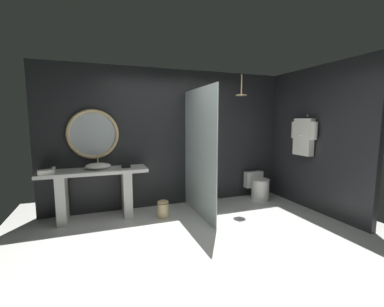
# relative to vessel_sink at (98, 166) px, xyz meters

# --- Properties ---
(ground_plane) EXTENTS (5.76, 5.76, 0.00)m
(ground_plane) POSITION_rel_vessel_sink_xyz_m (1.39, -1.57, -0.89)
(ground_plane) COLOR silver
(back_wall_panel) EXTENTS (4.80, 0.10, 2.60)m
(back_wall_panel) POSITION_rel_vessel_sink_xyz_m (1.39, 0.33, 0.41)
(back_wall_panel) COLOR #232326
(back_wall_panel) RESTS_ON ground_plane
(side_wall_right) EXTENTS (0.10, 2.47, 2.60)m
(side_wall_right) POSITION_rel_vessel_sink_xyz_m (3.74, -0.81, 0.41)
(side_wall_right) COLOR #232326
(side_wall_right) RESTS_ON ground_plane
(vanity_counter) EXTENTS (1.69, 0.54, 0.84)m
(vanity_counter) POSITION_rel_vessel_sink_xyz_m (-0.06, -0.01, -0.36)
(vanity_counter) COLOR silver
(vanity_counter) RESTS_ON ground_plane
(vessel_sink) EXTENTS (0.41, 0.34, 0.24)m
(vessel_sink) POSITION_rel_vessel_sink_xyz_m (0.00, 0.00, 0.00)
(vessel_sink) COLOR white
(vessel_sink) RESTS_ON vanity_counter
(tumbler_cup) EXTENTS (0.06, 0.06, 0.09)m
(tumbler_cup) POSITION_rel_vessel_sink_xyz_m (-0.66, -0.03, -0.01)
(tumbler_cup) COLOR silver
(tumbler_cup) RESTS_ON vanity_counter
(tissue_box) EXTENTS (0.14, 0.12, 0.07)m
(tissue_box) POSITION_rel_vessel_sink_xyz_m (0.45, -0.02, -0.02)
(tissue_box) COLOR black
(tissue_box) RESTS_ON vanity_counter
(round_wall_mirror) EXTENTS (0.86, 0.06, 0.86)m
(round_wall_mirror) POSITION_rel_vessel_sink_xyz_m (-0.06, 0.24, 0.52)
(round_wall_mirror) COLOR #D6B77F
(shower_glass_panel) EXTENTS (0.02, 1.42, 2.19)m
(shower_glass_panel) POSITION_rel_vessel_sink_xyz_m (1.64, -0.43, 0.20)
(shower_glass_panel) COLOR silver
(shower_glass_panel) RESTS_ON ground_plane
(rain_shower_head) EXTENTS (0.21, 0.21, 0.39)m
(rain_shower_head) POSITION_rel_vessel_sink_xyz_m (2.59, -0.17, 1.26)
(rain_shower_head) COLOR #D6B77F
(hanging_bathrobe) EXTENTS (0.20, 0.59, 0.75)m
(hanging_bathrobe) POSITION_rel_vessel_sink_xyz_m (3.60, -0.73, 0.47)
(hanging_bathrobe) COLOR #D6B77F
(toilet) EXTENTS (0.40, 0.53, 0.55)m
(toilet) POSITION_rel_vessel_sink_xyz_m (3.13, -0.04, -0.63)
(toilet) COLOR white
(toilet) RESTS_ON ground_plane
(waste_bin) EXTENTS (0.19, 0.19, 0.30)m
(waste_bin) POSITION_rel_vessel_sink_xyz_m (1.01, -0.36, -0.74)
(waste_bin) COLOR #D6B77F
(waste_bin) RESTS_ON ground_plane
(folded_hand_towel) EXTENTS (0.24, 0.19, 0.07)m
(folded_hand_towel) POSITION_rel_vessel_sink_xyz_m (-0.74, -0.18, -0.02)
(folded_hand_towel) COLOR silver
(folded_hand_towel) RESTS_ON vanity_counter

